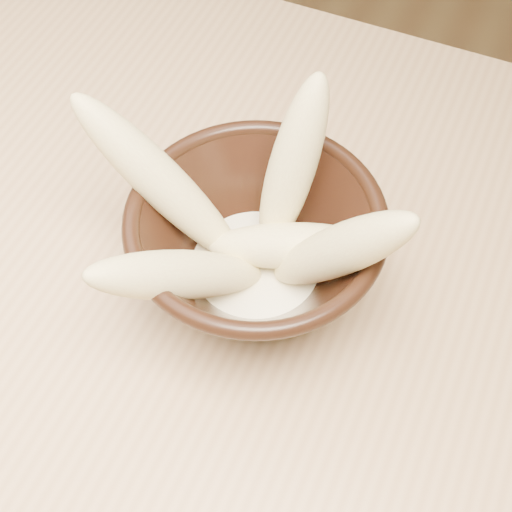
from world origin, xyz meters
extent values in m
plane|color=#A5814E|center=(0.00, 0.00, 0.00)|extent=(4.00, 4.00, 0.00)
cube|color=tan|center=(0.00, 0.00, 0.73)|extent=(1.20, 0.80, 0.04)
cylinder|color=black|center=(0.20, 0.03, 0.76)|extent=(0.09, 0.09, 0.01)
cylinder|color=black|center=(0.20, 0.03, 0.78)|extent=(0.08, 0.08, 0.01)
torus|color=black|center=(0.20, 0.03, 0.85)|extent=(0.20, 0.20, 0.01)
cylinder|color=#F6ECC6|center=(0.20, 0.03, 0.79)|extent=(0.11, 0.11, 0.02)
ellipsoid|color=#D8BD7F|center=(0.21, 0.08, 0.86)|extent=(0.06, 0.10, 0.16)
ellipsoid|color=#D8BD7F|center=(0.12, 0.03, 0.86)|extent=(0.15, 0.04, 0.16)
ellipsoid|color=#D8BD7F|center=(0.27, 0.02, 0.86)|extent=(0.13, 0.05, 0.15)
ellipsoid|color=#D8BD7F|center=(0.23, 0.04, 0.82)|extent=(0.14, 0.08, 0.05)
ellipsoid|color=#D8BD7F|center=(0.17, -0.03, 0.84)|extent=(0.12, 0.14, 0.13)
camera|label=1|loc=(0.33, -0.26, 1.27)|focal=50.00mm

